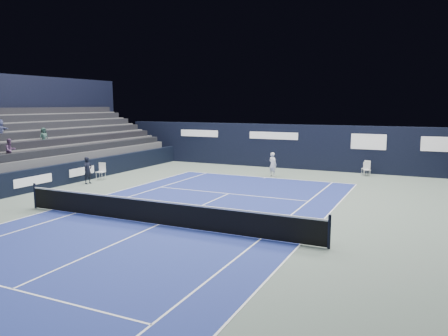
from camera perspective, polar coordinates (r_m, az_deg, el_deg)
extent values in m
plane|color=#546359|center=(18.41, -5.12, -5.89)|extent=(48.00, 48.00, 0.00)
cube|color=navy|center=(16.77, -8.59, -7.35)|extent=(10.97, 23.77, 0.01)
cube|color=silver|center=(29.33, 18.03, -0.07)|extent=(0.53, 0.52, 0.04)
cube|color=silver|center=(29.46, 18.23, 0.46)|extent=(0.40, 0.17, 0.50)
cylinder|color=silver|center=(29.43, 18.48, -0.49)|extent=(0.02, 0.02, 0.44)
cylinder|color=silver|center=(29.59, 17.86, -0.42)|extent=(0.02, 0.02, 0.44)
cylinder|color=silver|center=(29.13, 18.17, -0.57)|extent=(0.02, 0.02, 0.44)
cylinder|color=silver|center=(29.30, 17.55, -0.49)|extent=(0.02, 0.02, 0.44)
cube|color=white|center=(29.47, 18.25, 0.62)|extent=(0.34, 0.19, 0.32)
cube|color=silver|center=(28.97, 18.17, -0.22)|extent=(0.51, 0.50, 0.04)
cube|color=silver|center=(29.11, 18.10, 0.30)|extent=(0.37, 0.18, 0.47)
cylinder|color=silver|center=(29.20, 18.39, -0.58)|extent=(0.02, 0.02, 0.41)
cylinder|color=silver|center=(29.11, 17.75, -0.58)|extent=(0.02, 0.02, 0.41)
cylinder|color=silver|center=(28.89, 18.56, -0.68)|extent=(0.02, 0.02, 0.41)
cylinder|color=silver|center=(28.80, 17.91, -0.68)|extent=(0.02, 0.02, 0.41)
cube|color=silver|center=(27.26, -15.81, -0.51)|extent=(0.52, 0.50, 0.04)
cube|color=silver|center=(27.39, -15.61, 0.14)|extent=(0.45, 0.10, 0.54)
cylinder|color=silver|center=(27.34, -15.25, -0.96)|extent=(0.03, 0.03, 0.47)
cylinder|color=silver|center=(27.55, -15.94, -0.92)|extent=(0.03, 0.03, 0.47)
cylinder|color=silver|center=(27.04, -15.65, -1.08)|extent=(0.03, 0.03, 0.47)
cylinder|color=silver|center=(27.24, -16.34, -1.04)|extent=(0.03, 0.03, 0.47)
imported|color=black|center=(26.08, -17.36, -0.31)|extent=(0.41, 0.59, 1.54)
cube|color=white|center=(27.21, 5.44, -1.23)|extent=(10.97, 0.06, 0.00)
cube|color=white|center=(14.56, 9.94, -9.80)|extent=(0.06, 23.77, 0.00)
cube|color=white|center=(20.27, -21.65, -5.10)|extent=(0.06, 23.77, 0.00)
cube|color=white|center=(14.96, 4.81, -9.21)|extent=(0.06, 23.77, 0.00)
cube|color=white|center=(19.31, -18.85, -5.61)|extent=(0.06, 23.77, 0.00)
cube|color=white|center=(22.22, 0.63, -3.36)|extent=(8.23, 0.06, 0.00)
cube|color=white|center=(12.29, -25.94, -14.03)|extent=(8.23, 0.06, 0.00)
cube|color=white|center=(16.77, -8.59, -7.33)|extent=(0.06, 12.80, 0.00)
cube|color=white|center=(27.08, 5.34, -1.28)|extent=(0.06, 0.30, 0.00)
cylinder|color=black|center=(14.20, 13.59, -8.10)|extent=(0.10, 0.10, 1.10)
cylinder|color=black|center=(20.82, -23.46, -3.33)|extent=(0.10, 0.10, 1.10)
cube|color=black|center=(16.66, -8.63, -5.84)|extent=(12.80, 0.03, 0.86)
cube|color=white|center=(16.55, -8.66, -4.33)|extent=(12.80, 0.05, 0.06)
cube|color=black|center=(31.36, 8.35, 2.82)|extent=(26.00, 0.60, 3.10)
cube|color=silver|center=(33.71, -3.27, 4.55)|extent=(3.20, 0.02, 0.50)
cube|color=silver|center=(31.30, 6.45, 4.22)|extent=(3.60, 0.02, 0.50)
cube|color=silver|center=(29.87, 18.35, 3.27)|extent=(2.20, 0.02, 1.00)
cube|color=silver|center=(29.66, 26.04, 2.82)|extent=(1.80, 0.02, 0.90)
cube|color=black|center=(27.11, -18.32, -0.39)|extent=(0.30, 22.00, 1.20)
cube|color=silver|center=(24.61, -23.63, -1.52)|extent=(0.02, 2.40, 0.45)
cube|color=silver|center=(27.00, -18.05, -0.41)|extent=(0.02, 2.00, 0.45)
cube|color=#434345|center=(28.21, -17.83, 0.42)|extent=(0.90, 16.00, 1.65)
cube|color=#4E4E51|center=(28.80, -19.16, 0.96)|extent=(0.90, 16.00, 2.10)
cube|color=#535356|center=(29.41, -20.44, 1.48)|extent=(0.90, 16.00, 2.55)
cube|color=#535355|center=(30.03, -21.66, 1.98)|extent=(0.90, 16.00, 3.00)
cube|color=#515154|center=(30.67, -22.84, 2.46)|extent=(0.90, 16.00, 3.45)
cube|color=#545456|center=(31.33, -23.96, 2.92)|extent=(0.90, 16.00, 3.90)
cube|color=black|center=(28.10, -17.92, 2.49)|extent=(0.63, 15.20, 0.40)
cube|color=black|center=(28.68, -19.28, 3.44)|extent=(0.63, 15.20, 0.40)
cube|color=black|center=(29.28, -20.58, 4.35)|extent=(0.63, 15.20, 0.40)
cube|color=black|center=(29.91, -21.83, 5.22)|extent=(0.63, 15.20, 0.40)
cube|color=black|center=(30.56, -23.04, 6.05)|extent=(0.63, 15.20, 0.40)
cube|color=black|center=(31.23, -24.20, 6.85)|extent=(0.63, 15.20, 0.40)
cube|color=black|center=(31.82, -24.98, 5.19)|extent=(0.60, 18.00, 6.40)
imported|color=#493051|center=(24.59, -26.15, 2.13)|extent=(0.52, 0.62, 1.14)
imported|color=#28443C|center=(27.17, -22.48, 3.75)|extent=(0.39, 0.56, 1.08)
imported|color=#3B416C|center=(26.51, -27.15, 4.44)|extent=(0.77, 1.13, 1.17)
imported|color=white|center=(27.60, 6.38, 0.47)|extent=(0.65, 0.53, 1.52)
cylinder|color=black|center=(27.33, 5.88, 1.01)|extent=(0.03, 0.29, 0.13)
torus|color=black|center=(27.09, 5.71, 1.16)|extent=(0.30, 0.13, 0.29)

